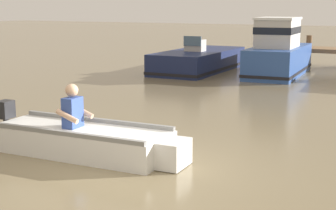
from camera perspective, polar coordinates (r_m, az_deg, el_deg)
The scene contains 4 objects.
ground_plane at distance 7.64m, azimuth -5.05°, elevation -7.77°, with size 120.00×120.00×0.00m, color #7A6B4C.
rowboat_with_person at distance 8.65m, azimuth -9.48°, elevation -3.88°, with size 3.72×1.24×1.19m.
moored_boat_navy at distance 19.54m, azimuth 3.51°, elevation 4.99°, with size 2.18×5.10×1.37m.
moored_boat_blue at distance 18.64m, azimuth 12.41°, elevation 5.71°, with size 1.96×4.58×2.08m.
Camera 1 is at (3.99, -6.03, 2.48)m, focal length 53.77 mm.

